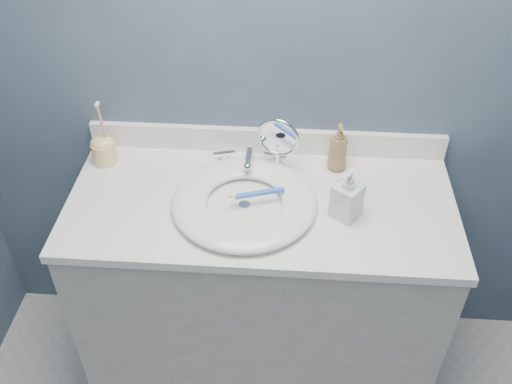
# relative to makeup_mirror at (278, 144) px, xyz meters

# --- Properties ---
(back_wall) EXTENTS (2.20, 0.02, 2.40)m
(back_wall) POSITION_rel_makeup_mirror_xyz_m (-0.04, 0.12, 0.21)
(back_wall) COLOR #434D64
(back_wall) RESTS_ON ground
(vanity_cabinet) EXTENTS (1.20, 0.55, 0.85)m
(vanity_cabinet) POSITION_rel_makeup_mirror_xyz_m (-0.04, -0.15, -0.57)
(vanity_cabinet) COLOR beige
(vanity_cabinet) RESTS_ON ground
(countertop) EXTENTS (1.22, 0.57, 0.03)m
(countertop) POSITION_rel_makeup_mirror_xyz_m (-0.04, -0.15, -0.13)
(countertop) COLOR white
(countertop) RESTS_ON vanity_cabinet
(backsplash) EXTENTS (1.22, 0.02, 0.09)m
(backsplash) POSITION_rel_makeup_mirror_xyz_m (-0.04, 0.11, -0.07)
(backsplash) COLOR white
(backsplash) RESTS_ON countertop
(basin) EXTENTS (0.45, 0.45, 0.04)m
(basin) POSITION_rel_makeup_mirror_xyz_m (-0.09, -0.18, -0.09)
(basin) COLOR white
(basin) RESTS_ON countertop
(drain) EXTENTS (0.04, 0.04, 0.01)m
(drain) POSITION_rel_makeup_mirror_xyz_m (-0.09, -0.18, -0.11)
(drain) COLOR silver
(drain) RESTS_ON countertop
(faucet) EXTENTS (0.25, 0.13, 0.07)m
(faucet) POSITION_rel_makeup_mirror_xyz_m (-0.09, 0.02, -0.09)
(faucet) COLOR silver
(faucet) RESTS_ON countertop
(makeup_mirror) EXTENTS (0.14, 0.08, 0.21)m
(makeup_mirror) POSITION_rel_makeup_mirror_xyz_m (0.00, 0.00, 0.00)
(makeup_mirror) COLOR silver
(makeup_mirror) RESTS_ON countertop
(soap_bottle_amber) EXTENTS (0.07, 0.07, 0.17)m
(soap_bottle_amber) POSITION_rel_makeup_mirror_xyz_m (0.20, 0.03, -0.03)
(soap_bottle_amber) COLOR olive
(soap_bottle_amber) RESTS_ON countertop
(soap_bottle_clear) EXTENTS (0.11, 0.11, 0.17)m
(soap_bottle_clear) POSITION_rel_makeup_mirror_xyz_m (0.22, -0.20, -0.03)
(soap_bottle_clear) COLOR silver
(soap_bottle_clear) RESTS_ON countertop
(toothbrush_holder) EXTENTS (0.08, 0.08, 0.24)m
(toothbrush_holder) POSITION_rel_makeup_mirror_xyz_m (-0.58, 0.01, -0.06)
(toothbrush_holder) COLOR #FAD87D
(toothbrush_holder) RESTS_ON countertop
(toothbrush_lying) EXTENTS (0.17, 0.07, 0.02)m
(toothbrush_lying) POSITION_rel_makeup_mirror_xyz_m (-0.05, -0.17, -0.07)
(toothbrush_lying) COLOR #3E6ADD
(toothbrush_lying) RESTS_ON basin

